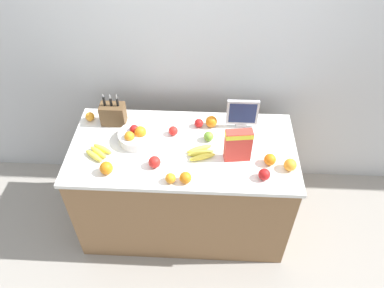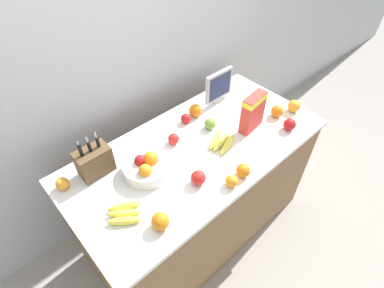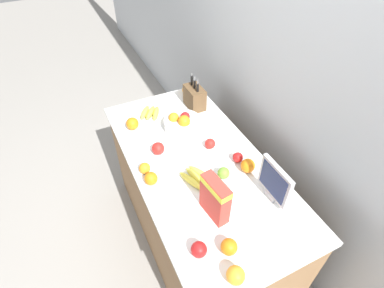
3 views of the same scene
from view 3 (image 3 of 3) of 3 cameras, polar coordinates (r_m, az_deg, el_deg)
ground_plane at (r=2.56m, az=0.83°, el=-17.03°), size 14.00×14.00×0.00m
wall_back at (r=1.89m, az=18.37°, el=11.71°), size 9.00×0.06×2.60m
counter at (r=2.19m, az=0.94°, el=-11.26°), size 1.60×0.79×0.87m
knife_block at (r=2.25m, az=0.49°, el=8.91°), size 0.18×0.11×0.26m
small_monitor at (r=1.64m, az=15.43°, el=-7.02°), size 0.23×0.03×0.24m
cereal_box at (r=1.51m, az=4.41°, el=-10.07°), size 0.19×0.09×0.24m
fruit_bowl at (r=2.06m, az=-1.82°, el=3.96°), size 0.26×0.26×0.13m
banana_bunch_left at (r=2.22m, az=-7.93°, el=5.92°), size 0.20×0.19×0.04m
banana_bunch_right at (r=1.74m, az=0.87°, el=-6.38°), size 0.21×0.18×0.04m
apple_rear at (r=1.47m, az=1.32°, el=-19.46°), size 0.08×0.08×0.08m
apple_by_knife_block at (r=1.85m, az=8.72°, el=-2.54°), size 0.06×0.06×0.06m
apple_middle at (r=1.75m, az=6.03°, el=-5.52°), size 0.07×0.07×0.07m
apple_near_bananas at (r=1.89m, az=-6.48°, el=-0.85°), size 0.08×0.08×0.08m
apple_front at (r=1.92m, az=3.47°, el=0.07°), size 0.07×0.07×0.07m
orange_by_cereal at (r=2.42m, az=-1.09°, el=10.27°), size 0.07×0.07×0.07m
orange_mid_left at (r=1.79m, az=-9.00°, el=-4.58°), size 0.07×0.07×0.07m
orange_front_right at (r=1.80m, az=10.58°, el=-4.08°), size 0.09×0.09×0.09m
orange_front_left at (r=1.48m, az=7.06°, el=-18.86°), size 0.08×0.08×0.08m
orange_near_bowl at (r=1.42m, az=8.30°, el=-23.51°), size 0.08×0.08×0.08m
orange_mid_right at (r=2.10m, az=-11.29°, el=3.83°), size 0.09×0.09×0.09m
orange_back_center at (r=1.73m, az=-7.83°, el=-6.53°), size 0.08×0.08×0.08m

